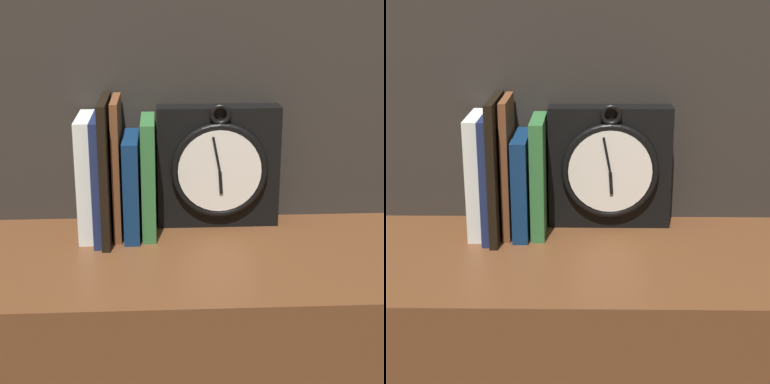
% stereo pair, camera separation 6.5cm
% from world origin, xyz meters
% --- Properties ---
extents(clock, '(0.22, 0.06, 0.23)m').
position_xyz_m(clock, '(0.05, 0.14, 0.96)').
color(clock, black).
rests_on(clock, bookshelf).
extents(book_slot0_white, '(0.03, 0.12, 0.21)m').
position_xyz_m(book_slot0_white, '(-0.18, 0.11, 0.96)').
color(book_slot0_white, silver).
rests_on(book_slot0_white, bookshelf).
extents(book_slot1_navy, '(0.01, 0.14, 0.21)m').
position_xyz_m(book_slot1_navy, '(-0.16, 0.10, 0.96)').
color(book_slot1_navy, '#1A244C').
rests_on(book_slot1_navy, bookshelf).
extents(book_slot2_black, '(0.01, 0.15, 0.24)m').
position_xyz_m(book_slot2_black, '(-0.14, 0.09, 0.97)').
color(book_slot2_black, black).
rests_on(book_slot2_black, bookshelf).
extents(book_slot3_brown, '(0.01, 0.12, 0.24)m').
position_xyz_m(book_slot3_brown, '(-0.12, 0.11, 0.97)').
color(book_slot3_brown, brown).
rests_on(book_slot3_brown, bookshelf).
extents(book_slot4_navy, '(0.03, 0.13, 0.18)m').
position_xyz_m(book_slot4_navy, '(-0.10, 0.11, 0.94)').
color(book_slot4_navy, navy).
rests_on(book_slot4_navy, bookshelf).
extents(book_slot5_green, '(0.02, 0.12, 0.20)m').
position_xyz_m(book_slot5_green, '(-0.07, 0.11, 0.95)').
color(book_slot5_green, '#316C36').
rests_on(book_slot5_green, bookshelf).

